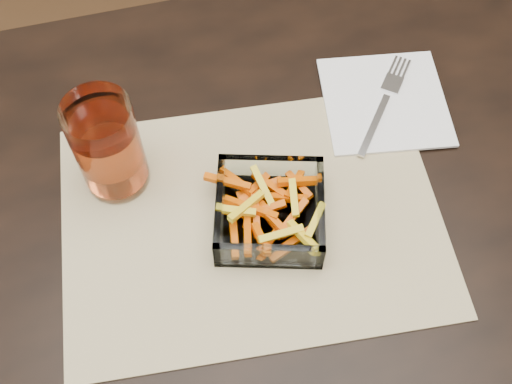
% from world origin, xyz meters
% --- Properties ---
extents(dining_table, '(1.60, 0.90, 0.75)m').
position_xyz_m(dining_table, '(0.00, 0.00, 0.66)').
color(dining_table, black).
rests_on(dining_table, ground).
extents(placemat, '(0.48, 0.37, 0.00)m').
position_xyz_m(placemat, '(-0.10, 0.06, 0.75)').
color(placemat, tan).
rests_on(placemat, dining_table).
extents(glass_bowl, '(0.15, 0.15, 0.05)m').
position_xyz_m(glass_bowl, '(-0.08, 0.05, 0.77)').
color(glass_bowl, white).
rests_on(glass_bowl, placemat).
extents(tumbler, '(0.08, 0.08, 0.14)m').
position_xyz_m(tumbler, '(-0.25, 0.16, 0.82)').
color(tumbler, white).
rests_on(tumbler, placemat).
extents(napkin, '(0.18, 0.18, 0.00)m').
position_xyz_m(napkin, '(0.11, 0.19, 0.76)').
color(napkin, white).
rests_on(napkin, placemat).
extents(fork, '(0.12, 0.15, 0.00)m').
position_xyz_m(fork, '(0.11, 0.18, 0.76)').
color(fork, silver).
rests_on(fork, napkin).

